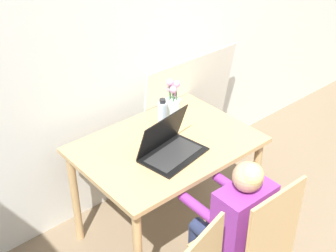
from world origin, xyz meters
TOP-DOWN VIEW (x-y plane):
  - wall_back at (0.00, 2.23)m, footprint 6.40×0.05m
  - dining_table at (-0.18, 1.67)m, footprint 1.06×0.76m
  - chair_occupied at (-0.24, 0.91)m, footprint 0.41×0.41m
  - person_seated at (-0.24, 1.04)m, footprint 0.32×0.42m
  - laptop at (-0.23, 1.58)m, footprint 0.41×0.31m
  - flower_vase at (-0.02, 1.79)m, footprint 0.10×0.10m
  - water_bottle at (-0.13, 1.76)m, footprint 0.06×0.06m
  - cardboard_panel at (0.38, 2.09)m, footprint 0.83×0.16m

SIDE VIEW (x-z plane):
  - chair_occupied at x=-0.24m, z-range 0.00..0.94m
  - cardboard_panel at x=0.38m, z-range 0.00..1.01m
  - person_seated at x=-0.24m, z-range 0.11..1.10m
  - dining_table at x=-0.18m, z-range 0.27..0.99m
  - laptop at x=-0.23m, z-range 0.66..0.90m
  - water_bottle at x=-0.13m, z-range 0.72..0.97m
  - flower_vase at x=-0.02m, z-range 0.69..1.02m
  - wall_back at x=0.00m, z-range 0.00..2.50m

